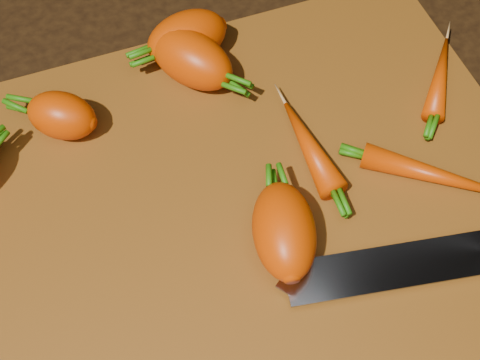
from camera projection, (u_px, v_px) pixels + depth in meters
name	position (u px, v px, depth m)	size (l,w,h in m)	color
ground	(244.00, 211.00, 0.57)	(2.00, 2.00, 0.01)	black
cutting_board	(244.00, 204.00, 0.56)	(0.50, 0.40, 0.01)	brown
carrot_1	(62.00, 116.00, 0.58)	(0.06, 0.04, 0.04)	#D63D02
carrot_2	(191.00, 59.00, 0.61)	(0.09, 0.05, 0.05)	#D63D02
carrot_3	(284.00, 231.00, 0.52)	(0.08, 0.05, 0.05)	#D63D02
carrot_4	(187.00, 38.00, 0.62)	(0.08, 0.05, 0.05)	#D63D02
carrot_5	(440.00, 77.00, 0.62)	(0.10, 0.02, 0.02)	#D63D02
carrot_6	(437.00, 176.00, 0.56)	(0.13, 0.02, 0.02)	#D63D02
carrot_7	(309.00, 146.00, 0.57)	(0.10, 0.03, 0.03)	#D63D02
knife	(438.00, 260.00, 0.52)	(0.33, 0.09, 0.02)	gray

